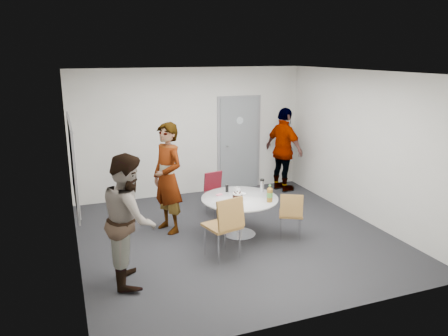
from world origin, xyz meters
name	(u,v)px	position (x,y,z in m)	size (l,w,h in m)	color
floor	(235,236)	(0.00, 0.00, 0.00)	(5.00, 5.00, 0.00)	black
ceiling	(236,72)	(0.00, 0.00, 2.70)	(5.00, 5.00, 0.00)	silver
wall_back	(191,132)	(0.00, 2.50, 1.35)	(5.00, 5.00, 0.00)	beige
wall_left	(71,173)	(-2.50, 0.00, 1.35)	(5.00, 5.00, 0.00)	beige
wall_right	(363,147)	(2.50, 0.00, 1.35)	(5.00, 5.00, 0.00)	beige
wall_front	(321,208)	(0.00, -2.50, 1.35)	(5.00, 5.00, 0.00)	beige
door	(239,144)	(1.10, 2.48, 1.03)	(1.02, 0.17, 2.12)	slate
whiteboard	(73,162)	(-2.46, 0.20, 1.45)	(0.04, 1.90, 1.25)	gray
table	(241,203)	(0.11, 0.00, 0.58)	(1.27, 1.27, 0.95)	silver
chair_near_left	(226,222)	(-0.45, -0.75, 0.60)	(0.56, 0.60, 0.98)	brown
chair_near_right	(291,211)	(0.81, -0.44, 0.48)	(0.52, 0.54, 0.80)	brown
chair_far	(216,189)	(0.06, 1.10, 0.49)	(0.45, 0.48, 0.81)	maroon
person_main	(168,178)	(-0.97, 0.62, 0.94)	(0.69, 0.45, 1.89)	#A5C6EA
person_left	(130,219)	(-1.85, -0.87, 0.88)	(0.86, 0.67, 1.76)	white
person_right	(284,150)	(1.95, 1.95, 0.93)	(1.08, 0.45, 1.85)	black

